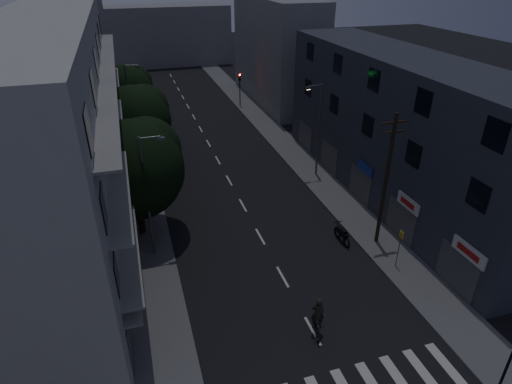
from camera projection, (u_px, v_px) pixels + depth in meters
ground at (217, 158)px, 41.43m from camera, size 160.00×160.00×0.00m
sidewalk_left at (137, 167)px, 39.46m from camera, size 3.00×90.00×0.15m
sidewalk_right at (289, 149)px, 43.33m from camera, size 3.00×90.00×0.15m
lane_markings at (204, 136)px, 46.68m from camera, size 0.15×60.50×0.01m
building_left at (62, 125)px, 29.13m from camera, size 7.00×36.00×14.00m
building_right at (398, 130)px, 32.66m from camera, size 6.19×28.00×11.00m
building_far_left at (81, 40)px, 53.85m from camera, size 6.00×20.00×16.00m
building_far_right at (276, 51)px, 55.71m from camera, size 6.00×20.00×13.00m
building_far_end at (162, 35)px, 76.86m from camera, size 24.00×8.00×10.00m
tree_near at (134, 166)px, 27.54m from camera, size 6.58×6.58×8.11m
tree_mid at (135, 119)px, 36.28m from camera, size 6.29×6.29×7.74m
tree_far at (126, 91)px, 45.40m from camera, size 5.87×5.87×7.26m
traffic_signal_far_right at (240, 83)px, 54.64m from camera, size 0.28×0.37×4.10m
traffic_signal_far_left at (137, 95)px, 49.79m from camera, size 0.28×0.37×4.10m
street_lamp_left_near at (148, 192)px, 25.71m from camera, size 1.51×0.25×8.00m
street_lamp_right at (318, 126)px, 35.99m from camera, size 1.51×0.25×8.00m
street_lamp_left_far at (131, 101)px, 42.39m from camera, size 1.51×0.25×8.00m
utility_pole at (386, 179)px, 26.71m from camera, size 1.80×0.24×9.00m
bus_stop_sign at (400, 242)px, 25.78m from camera, size 0.06×0.35×2.52m
motorcycle at (342, 235)px, 28.90m from camera, size 0.60×2.09×1.34m
cyclist at (317, 322)px, 21.61m from camera, size 1.07×1.93×2.32m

